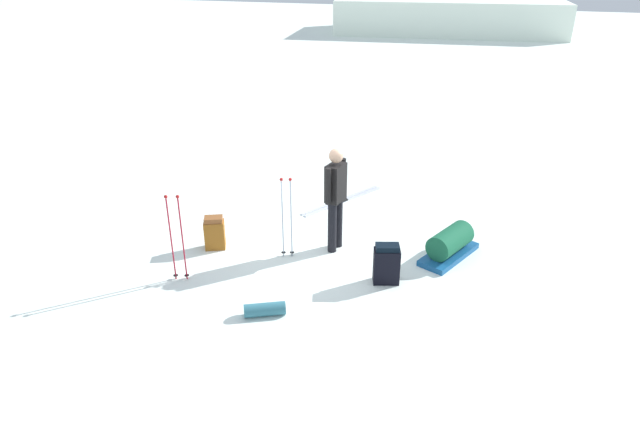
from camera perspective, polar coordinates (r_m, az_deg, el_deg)
The scene contains 10 objects.
ground_plane at distance 9.16m, azimuth 0.00°, elevation -3.96°, with size 80.00×80.00×0.00m, color white.
distant_snow_ridge at distance 33.72m, azimuth 12.86°, elevation 18.59°, with size 12.12×5.00×1.78m, color white.
skier_standing at distance 8.77m, azimuth 1.58°, elevation 1.63°, with size 0.29×0.56×1.70m.
ski_pair_near at distance 10.86m, azimuth 2.29°, elevation 1.01°, with size 1.19×1.78×0.05m.
backpack_large_dark at distance 8.23m, azimuth 6.73°, elevation -5.39°, with size 0.42×0.31×0.61m.
backpack_bright at distance 9.24m, azimuth -10.60°, elevation -2.25°, with size 0.38×0.32×0.55m.
ski_poles_planted_near at distance 8.66m, azimuth -3.38°, elevation -0.33°, with size 0.20×0.11×1.33m.
ski_poles_planted_far at distance 8.28m, azimuth -14.32°, elevation -2.30°, with size 0.23×0.12×1.35m.
gear_sled at distance 9.07m, azimuth 12.96°, elevation -3.34°, with size 0.90×1.23×0.49m.
sleeping_mat_rolled at distance 7.63m, azimuth -5.60°, elevation -9.91°, with size 0.18×0.18×0.55m, color teal.
Camera 1 is at (2.27, -7.66, 4.47)m, focal length 31.70 mm.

